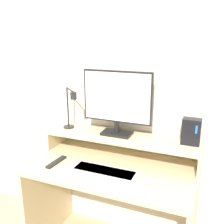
{
  "coord_description": "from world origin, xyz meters",
  "views": [
    {
      "loc": [
        0.59,
        -1.16,
        1.57
      ],
      "look_at": [
        -0.02,
        0.33,
        1.1
      ],
      "focal_mm": 42.0,
      "sensor_mm": 36.0,
      "label": 1
    }
  ],
  "objects_px": {
    "monitor": "(117,101)",
    "mouse": "(148,181)",
    "remote_control": "(56,162)",
    "desk_lamp": "(70,108)",
    "router_dock": "(191,132)",
    "keyboard": "(104,171)"
  },
  "relations": [
    {
      "from": "monitor",
      "to": "mouse",
      "type": "height_order",
      "value": "monitor"
    },
    {
      "from": "monitor",
      "to": "desk_lamp",
      "type": "height_order",
      "value": "monitor"
    },
    {
      "from": "router_dock",
      "to": "keyboard",
      "type": "bearing_deg",
      "value": -148.43
    },
    {
      "from": "desk_lamp",
      "to": "remote_control",
      "type": "bearing_deg",
      "value": -88.52
    },
    {
      "from": "monitor",
      "to": "mouse",
      "type": "relative_size",
      "value": 5.84
    },
    {
      "from": "keyboard",
      "to": "mouse",
      "type": "distance_m",
      "value": 0.29
    },
    {
      "from": "monitor",
      "to": "remote_control",
      "type": "xyz_separation_m",
      "value": [
        -0.34,
        -0.28,
        -0.4
      ]
    },
    {
      "from": "monitor",
      "to": "keyboard",
      "type": "xyz_separation_m",
      "value": [
        0.02,
        -0.28,
        -0.4
      ]
    },
    {
      "from": "mouse",
      "to": "remote_control",
      "type": "height_order",
      "value": "mouse"
    },
    {
      "from": "monitor",
      "to": "remote_control",
      "type": "height_order",
      "value": "monitor"
    },
    {
      "from": "desk_lamp",
      "to": "mouse",
      "type": "height_order",
      "value": "desk_lamp"
    },
    {
      "from": "router_dock",
      "to": "keyboard",
      "type": "xyz_separation_m",
      "value": [
        -0.49,
        -0.3,
        -0.24
      ]
    },
    {
      "from": "keyboard",
      "to": "mouse",
      "type": "relative_size",
      "value": 5.01
    },
    {
      "from": "monitor",
      "to": "router_dock",
      "type": "xyz_separation_m",
      "value": [
        0.51,
        0.02,
        -0.16
      ]
    },
    {
      "from": "monitor",
      "to": "keyboard",
      "type": "height_order",
      "value": "monitor"
    },
    {
      "from": "monitor",
      "to": "router_dock",
      "type": "bearing_deg",
      "value": 2.4
    },
    {
      "from": "keyboard",
      "to": "remote_control",
      "type": "bearing_deg",
      "value": -179.22
    },
    {
      "from": "mouse",
      "to": "remote_control",
      "type": "xyz_separation_m",
      "value": [
        -0.65,
        0.01,
        -0.01
      ]
    },
    {
      "from": "monitor",
      "to": "remote_control",
      "type": "bearing_deg",
      "value": -140.03
    },
    {
      "from": "mouse",
      "to": "keyboard",
      "type": "bearing_deg",
      "value": 177.73
    },
    {
      "from": "monitor",
      "to": "keyboard",
      "type": "bearing_deg",
      "value": -85.31
    },
    {
      "from": "desk_lamp",
      "to": "monitor",
      "type": "bearing_deg",
      "value": 9.43
    }
  ]
}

